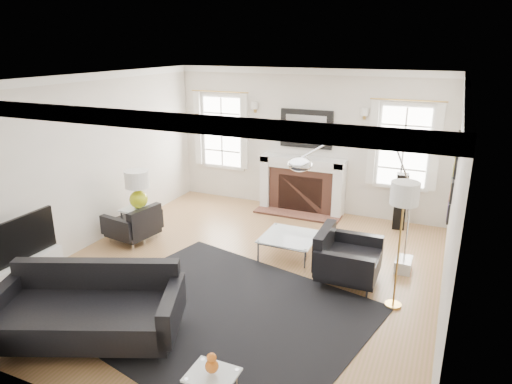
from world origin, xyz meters
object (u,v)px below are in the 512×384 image
at_px(gourd_lamp, 138,187).
at_px(arc_floor_lamp, 357,200).
at_px(sofa, 89,310).
at_px(armchair_right, 345,259).
at_px(coffee_table, 290,238).
at_px(armchair_left, 135,225).
at_px(fireplace, 302,185).

distance_m(gourd_lamp, arc_floor_lamp, 3.67).
height_order(sofa, gourd_lamp, gourd_lamp).
height_order(armchair_right, coffee_table, armchair_right).
xyz_separation_m(gourd_lamp, arc_floor_lamp, (3.66, 0.04, 0.27)).
distance_m(sofa, gourd_lamp, 2.88).
xyz_separation_m(armchair_left, coffee_table, (2.64, 0.45, 0.04)).
bearing_deg(coffee_table, gourd_lamp, -172.88).
bearing_deg(coffee_table, armchair_right, -22.57).
height_order(coffee_table, gourd_lamp, gourd_lamp).
xyz_separation_m(fireplace, sofa, (-0.89, -4.96, -0.17)).
height_order(armchair_left, gourd_lamp, gourd_lamp).
bearing_deg(armchair_left, gourd_lamp, 76.69).
bearing_deg(coffee_table, arc_floor_lamp, -15.03).
distance_m(fireplace, armchair_left, 3.33).
relative_size(sofa, armchair_left, 2.56).
distance_m(armchair_left, gourd_lamp, 0.66).
xyz_separation_m(sofa, gourd_lamp, (-1.22, 2.54, 0.58)).
height_order(armchair_left, arc_floor_lamp, arc_floor_lamp).
bearing_deg(fireplace, armchair_left, -130.20).
relative_size(sofa, arc_floor_lamp, 1.01).
relative_size(fireplace, coffee_table, 2.04).
bearing_deg(arc_floor_lamp, gourd_lamp, -179.32).
relative_size(fireplace, arc_floor_lamp, 0.76).
distance_m(coffee_table, gourd_lamp, 2.70).
xyz_separation_m(fireplace, coffee_table, (0.49, -2.09, -0.20)).
height_order(sofa, armchair_right, sofa).
xyz_separation_m(armchair_left, armchair_right, (3.60, 0.05, 0.05)).
distance_m(armchair_right, gourd_lamp, 3.62).
xyz_separation_m(sofa, armchair_left, (-1.25, 2.42, -0.07)).
bearing_deg(arc_floor_lamp, fireplace, 123.08).
bearing_deg(gourd_lamp, armchair_left, -103.31).
distance_m(sofa, armchair_right, 3.41).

